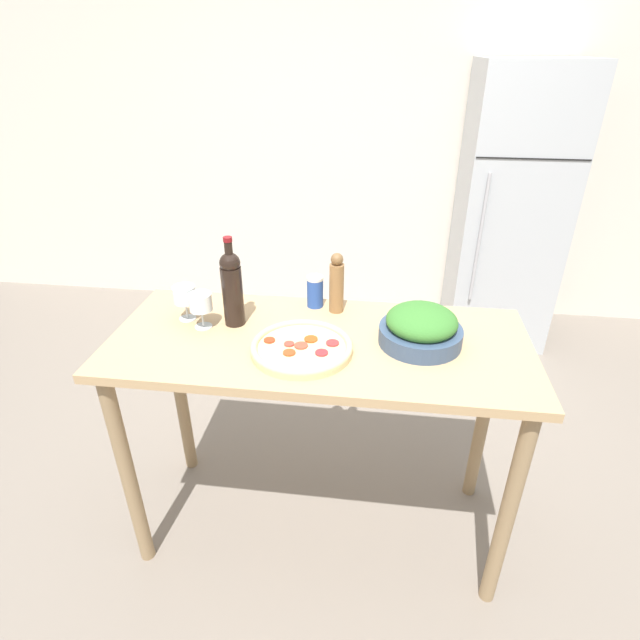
{
  "coord_description": "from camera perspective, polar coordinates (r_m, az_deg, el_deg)",
  "views": [
    {
      "loc": [
        0.2,
        -1.5,
        1.86
      ],
      "look_at": [
        0.0,
        0.03,
        1.01
      ],
      "focal_mm": 28.0,
      "sensor_mm": 36.0,
      "label": 1
    }
  ],
  "objects": [
    {
      "name": "ground_plane",
      "position": [
        2.4,
        -0.11,
        -21.96
      ],
      "size": [
        14.0,
        14.0,
        0.0
      ],
      "primitive_type": "plane",
      "color": "slate"
    },
    {
      "name": "wall_back",
      "position": [
        3.75,
        4.52,
        20.24
      ],
      "size": [
        6.4,
        0.06,
        2.6
      ],
      "color": "silver",
      "rests_on": "ground_plane"
    },
    {
      "name": "refrigerator",
      "position": [
        3.58,
        20.82,
        11.51
      ],
      "size": [
        0.64,
        0.64,
        1.8
      ],
      "color": "#B7BCC1",
      "rests_on": "ground_plane"
    },
    {
      "name": "prep_counter",
      "position": [
        1.85,
        -0.13,
        -5.98
      ],
      "size": [
        1.49,
        0.64,
        0.95
      ],
      "color": "tan",
      "rests_on": "ground_plane"
    },
    {
      "name": "wine_bottle",
      "position": [
        1.83,
        -10.02,
        3.78
      ],
      "size": [
        0.08,
        0.08,
        0.34
      ],
      "color": "black",
      "rests_on": "prep_counter"
    },
    {
      "name": "wine_glass_near",
      "position": [
        1.85,
        -13.48,
        1.82
      ],
      "size": [
        0.08,
        0.08,
        0.14
      ],
      "color": "silver",
      "rests_on": "prep_counter"
    },
    {
      "name": "wine_glass_far",
      "position": [
        1.92,
        -15.22,
        2.65
      ],
      "size": [
        0.08,
        0.08,
        0.14
      ],
      "color": "silver",
      "rests_on": "prep_counter"
    },
    {
      "name": "pepper_mill",
      "position": [
        1.91,
        1.91,
        4.14
      ],
      "size": [
        0.06,
        0.06,
        0.24
      ],
      "color": "olive",
      "rests_on": "prep_counter"
    },
    {
      "name": "salad_bowl",
      "position": [
        1.75,
        11.47,
        -0.86
      ],
      "size": [
        0.29,
        0.29,
        0.14
      ],
      "color": "#384C6B",
      "rests_on": "prep_counter"
    },
    {
      "name": "homemade_pizza",
      "position": [
        1.69,
        -2.1,
        -3.13
      ],
      "size": [
        0.35,
        0.35,
        0.03
      ],
      "color": "#DBC189",
      "rests_on": "prep_counter"
    },
    {
      "name": "salt_canister",
      "position": [
        1.97,
        -0.57,
        3.29
      ],
      "size": [
        0.06,
        0.06,
        0.13
      ],
      "color": "#284CA3",
      "rests_on": "prep_counter"
    }
  ]
}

